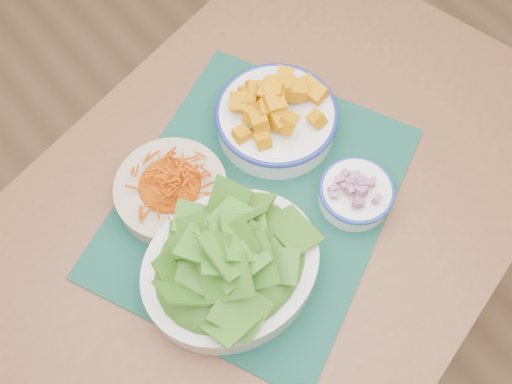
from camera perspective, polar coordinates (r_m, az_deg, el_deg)
ground at (r=1.69m, az=0.72°, el=-11.14°), size 4.00×4.00×0.00m
table at (r=1.07m, az=1.07°, el=-3.57°), size 1.27×0.98×0.75m
placemat at (r=0.97m, az=0.00°, el=-0.83°), size 0.65×0.60×0.00m
carrot_bowl at (r=0.96m, az=-8.52°, el=0.33°), size 0.24×0.24×0.07m
squash_bowl at (r=1.00m, az=2.07°, el=7.83°), size 0.28×0.28×0.10m
lettuce_bowl at (r=0.86m, az=-2.57°, el=-7.09°), size 0.31×0.27×0.13m
onion_bowl at (r=0.96m, az=10.00°, el=0.05°), size 0.14×0.14×0.07m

